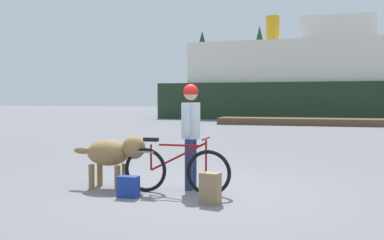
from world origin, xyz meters
name	(u,v)px	position (x,y,z in m)	size (l,w,h in m)	color
ground_plane	(201,191)	(0.00, 0.00, 0.00)	(160.00, 160.00, 0.00)	slate
bicycle	(175,169)	(-0.35, -0.30, 0.39)	(1.79, 0.44, 0.92)	black
person_cyclist	(191,125)	(-0.22, 0.13, 1.08)	(0.32, 0.53, 1.77)	navy
dog	(114,153)	(-1.49, -0.19, 0.60)	(1.33, 0.52, 0.91)	olive
backpack	(210,188)	(0.34, -0.78, 0.23)	(0.28, 0.20, 0.45)	#8C7251
handbag_pannier	(128,187)	(-0.97, -0.74, 0.16)	(0.32, 0.18, 0.33)	navy
dock_pier	(380,123)	(5.47, 19.25, 0.20)	(18.57, 2.07, 0.40)	brown
ferry_boat	(307,82)	(1.30, 28.93, 2.92)	(22.46, 8.64, 8.39)	#1E331E
pine_tree_far_left	(202,61)	(-11.23, 43.23, 6.17)	(3.91, 3.91, 9.84)	#4C331E
pine_tree_center	(259,56)	(-4.54, 45.10, 6.84)	(3.43, 3.43, 10.42)	#4C331E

